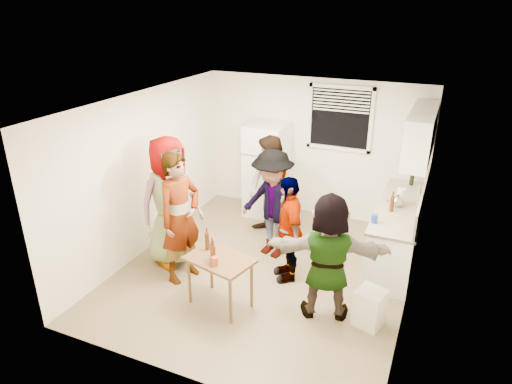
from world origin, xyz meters
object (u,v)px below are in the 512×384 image
at_px(beer_bottle_counter, 391,211).
at_px(serving_table, 221,304).
at_px(kettle, 397,206).
at_px(blue_cup, 374,223).
at_px(trash_bin, 370,307).
at_px(guest_black, 287,276).
at_px(wine_bottle, 411,185).
at_px(beer_bottle_table, 213,259).
at_px(refrigerator, 267,170).
at_px(guest_grey, 175,260).
at_px(red_cup, 215,265).
at_px(guest_back_right, 272,253).
at_px(guest_back_left, 270,236).
at_px(guest_orange, 324,313).
at_px(guest_stripe, 184,276).

bearing_deg(beer_bottle_counter, serving_table, -134.60).
relative_size(kettle, blue_cup, 1.99).
height_order(kettle, trash_bin, kettle).
relative_size(beer_bottle_counter, guest_black, 0.15).
bearing_deg(wine_bottle, guest_black, -124.24).
xyz_separation_m(beer_bottle_table, guest_black, (0.65, 1.00, -0.70)).
distance_m(refrigerator, guest_grey, 2.41).
bearing_deg(trash_bin, refrigerator, 133.88).
bearing_deg(beer_bottle_counter, kettle, 76.72).
relative_size(beer_bottle_table, red_cup, 2.03).
bearing_deg(wine_bottle, guest_grey, -143.58).
distance_m(guest_back_right, guest_black, 0.68).
height_order(serving_table, beer_bottle_table, beer_bottle_table).
distance_m(beer_bottle_counter, guest_back_left, 2.13).
height_order(kettle, beer_bottle_table, kettle).
bearing_deg(guest_back_right, serving_table, -77.88).
bearing_deg(kettle, beer_bottle_counter, -126.39).
bearing_deg(beer_bottle_counter, guest_orange, -109.42).
distance_m(trash_bin, guest_black, 1.43).
bearing_deg(wine_bottle, guest_orange, -104.24).
xyz_separation_m(guest_back_right, guest_black, (0.45, -0.51, 0.00)).
relative_size(refrigerator, guest_back_left, 0.97).
distance_m(refrigerator, guest_back_right, 1.75).
xyz_separation_m(wine_bottle, guest_back_right, (-1.84, -1.54, -0.90)).
relative_size(serving_table, guest_back_left, 0.47).
bearing_deg(guest_back_left, refrigerator, 144.91).
relative_size(red_cup, guest_black, 0.07).
distance_m(kettle, guest_stripe, 3.28).
distance_m(kettle, guest_back_left, 2.17).
xyz_separation_m(beer_bottle_counter, guest_grey, (-2.99, -1.15, -0.90)).
height_order(guest_grey, guest_back_right, guest_back_right).
height_order(guest_back_left, guest_black, guest_back_left).
bearing_deg(refrigerator, kettle, -18.38).
relative_size(guest_grey, guest_back_right, 1.15).
height_order(wine_bottle, serving_table, wine_bottle).
distance_m(wine_bottle, beer_bottle_counter, 1.18).
relative_size(refrigerator, beer_bottle_counter, 7.43).
relative_size(beer_bottle_table, guest_back_left, 0.13).
distance_m(refrigerator, beer_bottle_table, 2.93).
bearing_deg(serving_table, guest_orange, 15.64).
bearing_deg(beer_bottle_table, wine_bottle, 56.16).
distance_m(serving_table, guest_grey, 1.36).
relative_size(blue_cup, red_cup, 1.08).
relative_size(wine_bottle, trash_bin, 0.57).
xyz_separation_m(serving_table, red_cup, (0.02, -0.16, 0.70)).
bearing_deg(red_cup, guest_back_left, 93.31).
relative_size(blue_cup, guest_orange, 0.07).
height_order(blue_cup, guest_stripe, blue_cup).
height_order(kettle, blue_cup, kettle).
distance_m(kettle, blue_cup, 0.71).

